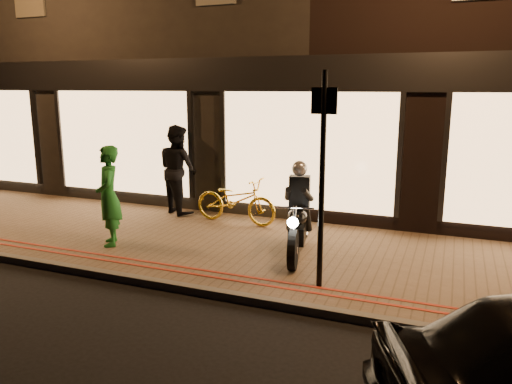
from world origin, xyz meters
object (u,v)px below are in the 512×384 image
(motorcycle, at_px, (298,220))
(person_green, at_px, (109,196))
(sign_post, at_px, (322,170))
(bicycle_gold, at_px, (236,200))

(motorcycle, xyz_separation_m, person_green, (-3.28, -0.69, 0.28))
(sign_post, height_order, person_green, sign_post)
(sign_post, bearing_deg, person_green, 173.40)
(motorcycle, bearing_deg, sign_post, -70.66)
(motorcycle, distance_m, bicycle_gold, 2.31)
(sign_post, relative_size, person_green, 1.68)
(sign_post, xyz_separation_m, person_green, (-3.96, 0.46, -0.79))
(motorcycle, distance_m, sign_post, 1.71)
(motorcycle, relative_size, person_green, 1.08)
(person_green, bearing_deg, sign_post, 46.26)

